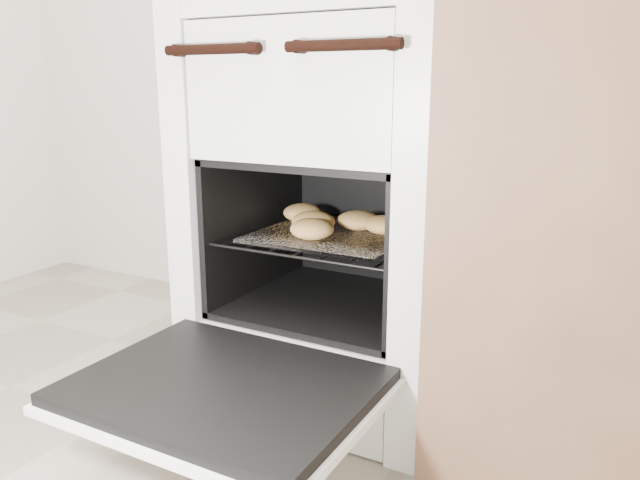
% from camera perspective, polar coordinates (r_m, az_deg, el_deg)
% --- Properties ---
extents(stove, '(0.62, 0.69, 0.95)m').
position_cam_1_polar(stove, '(1.55, 2.70, 3.06)').
color(stove, silver).
rests_on(stove, ground).
extents(oven_door, '(0.56, 0.43, 0.04)m').
position_cam_1_polar(oven_door, '(1.21, -8.77, -13.42)').
color(oven_door, black).
rests_on(oven_door, stove).
extents(oven_rack, '(0.45, 0.43, 0.01)m').
position_cam_1_polar(oven_rack, '(1.50, 1.52, 0.34)').
color(oven_rack, black).
rests_on(oven_rack, stove).
extents(foil_sheet, '(0.35, 0.31, 0.01)m').
position_cam_1_polar(foil_sheet, '(1.48, 1.15, 0.41)').
color(foil_sheet, white).
rests_on(foil_sheet, oven_rack).
extents(baked_rolls, '(0.37, 0.28, 0.05)m').
position_cam_1_polar(baked_rolls, '(1.50, 0.90, 1.65)').
color(baked_rolls, '#DBB157').
rests_on(baked_rolls, foil_sheet).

